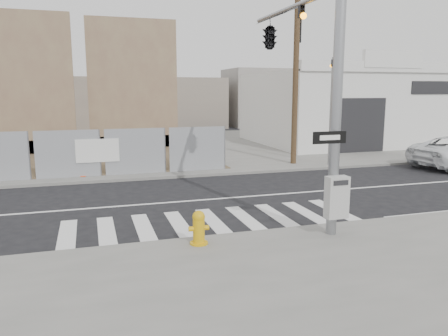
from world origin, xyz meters
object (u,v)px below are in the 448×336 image
object	(u,v)px
signal_pole	(289,55)
auto_shop	(343,108)
traffic_cone_d	(81,168)
fire_hydrant	(199,228)

from	to	relation	value
signal_pole	auto_shop	distance (m)	19.04
auto_shop	traffic_cone_d	size ratio (longest dim) A/B	16.07
auto_shop	fire_hydrant	xyz separation A→B (m)	(-14.93, -17.52, -2.01)
fire_hydrant	traffic_cone_d	size ratio (longest dim) A/B	1.10
fire_hydrant	signal_pole	bearing A→B (deg)	43.09
auto_shop	traffic_cone_d	world-z (taller)	auto_shop
fire_hydrant	traffic_cone_d	world-z (taller)	fire_hydrant
auto_shop	fire_hydrant	size ratio (longest dim) A/B	14.65
signal_pole	traffic_cone_d	bearing A→B (deg)	130.66
auto_shop	fire_hydrant	world-z (taller)	auto_shop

